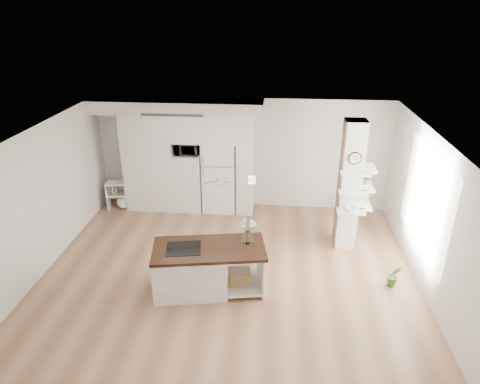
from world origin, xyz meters
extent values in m
cube|color=tan|center=(0.00, 0.00, 0.00)|extent=(7.00, 6.00, 0.01)
cube|color=white|center=(0.00, 0.00, 2.70)|extent=(7.00, 6.00, 0.04)
cube|color=silver|center=(0.00, 3.00, 1.35)|extent=(7.00, 0.04, 2.70)
cube|color=silver|center=(0.00, -3.00, 1.35)|extent=(7.00, 0.04, 2.70)
cube|color=silver|center=(-3.50, 0.00, 1.35)|extent=(0.04, 6.00, 2.70)
cube|color=silver|center=(3.50, 0.00, 1.35)|extent=(0.04, 6.00, 2.70)
cube|color=white|center=(-2.20, 2.67, 1.20)|extent=(1.20, 0.65, 2.40)
cube|color=white|center=(-1.27, 2.67, 0.71)|extent=(0.65, 0.65, 1.42)
cube|color=white|center=(-1.27, 2.67, 2.08)|extent=(0.65, 0.65, 0.65)
cube|color=white|center=(-0.53, 2.67, 2.08)|extent=(0.85, 0.65, 0.65)
cube|color=white|center=(0.10, 2.67, 1.20)|extent=(0.40, 0.65, 2.40)
cube|color=silver|center=(-1.50, 2.65, 2.55)|extent=(4.00, 0.70, 0.30)
cube|color=#262626|center=(-1.50, 2.31, 2.44)|extent=(1.40, 0.04, 0.06)
cube|color=white|center=(-0.53, 2.68, 0.88)|extent=(0.78, 0.66, 1.75)
cube|color=#B2B2B7|center=(-0.53, 2.34, 1.24)|extent=(0.78, 0.01, 0.03)
cube|color=silver|center=(2.30, 1.20, 1.35)|extent=(0.40, 0.40, 2.70)
cube|color=tan|center=(2.09, 1.20, 1.35)|extent=(0.02, 0.40, 2.70)
cube|color=tan|center=(2.30, 1.41, 1.35)|extent=(0.40, 0.02, 2.70)
cylinder|color=black|center=(2.30, 0.99, 2.02)|extent=(0.25, 0.03, 0.25)
cylinder|color=white|center=(2.30, 0.98, 2.02)|extent=(0.21, 0.01, 0.21)
plane|color=white|center=(3.48, 0.30, 1.50)|extent=(0.00, 2.40, 2.40)
cylinder|color=white|center=(1.70, 0.15, 2.12)|extent=(0.12, 0.12, 0.10)
cube|color=white|center=(-0.61, -0.62, 0.41)|extent=(1.37, 1.02, 0.81)
cube|color=white|center=(0.29, -0.47, 0.11)|extent=(0.80, 0.92, 0.04)
cube|color=white|center=(0.61, -0.41, 0.41)|extent=(0.17, 0.81, 0.81)
cube|color=#33190F|center=(-0.28, -0.56, 0.84)|extent=(2.06, 1.23, 0.06)
cube|color=black|center=(-0.71, -0.64, 0.87)|extent=(0.65, 0.57, 0.01)
cube|color=tan|center=(0.24, -0.47, 0.25)|extent=(0.43, 0.35, 0.24)
cylinder|color=white|center=(0.37, -0.36, 0.98)|extent=(0.12, 0.12, 0.22)
cube|color=white|center=(-3.28, 2.46, 0.35)|extent=(0.08, 0.34, 0.70)
cube|color=white|center=(-2.72, 2.54, 0.35)|extent=(0.08, 0.34, 0.70)
cube|color=white|center=(-3.00, 2.50, 0.68)|extent=(0.63, 0.42, 0.03)
cube|color=white|center=(-3.00, 2.50, 0.38)|extent=(0.60, 0.42, 0.03)
sphere|color=white|center=(-2.92, 2.51, 0.17)|extent=(0.34, 0.34, 0.34)
imported|color=#42722D|center=(3.00, -0.18, 0.22)|extent=(0.26, 0.21, 0.44)
imported|color=#42722D|center=(2.58, 2.24, 0.23)|extent=(0.33, 0.33, 0.47)
imported|color=#2D2D2D|center=(-1.27, 2.62, 1.57)|extent=(0.54, 0.37, 0.30)
imported|color=#42722D|center=(2.63, 1.30, 1.52)|extent=(0.27, 0.23, 0.30)
imported|color=white|center=(2.30, 0.90, 1.00)|extent=(0.22, 0.22, 0.05)
camera|label=1|loc=(0.80, -6.79, 4.73)|focal=32.00mm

